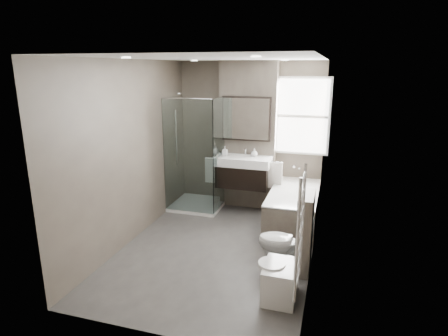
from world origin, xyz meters
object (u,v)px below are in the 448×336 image
at_px(bathtub, 293,206).
at_px(toilet, 285,242).
at_px(bidet, 280,281).
at_px(vanity, 243,171).

xyz_separation_m(bathtub, toilet, (0.05, -1.38, 0.03)).
xyz_separation_m(bathtub, bidet, (0.09, -2.06, -0.10)).
height_order(vanity, bathtub, vanity).
bearing_deg(bidet, vanity, 113.00).
distance_m(toilet, bidet, 0.70).
xyz_separation_m(vanity, bidet, (1.01, -2.39, -0.53)).
relative_size(bathtub, bidet, 3.08).
relative_size(vanity, bidet, 1.83).
bearing_deg(vanity, bidet, -67.00).
distance_m(vanity, bathtub, 1.07).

